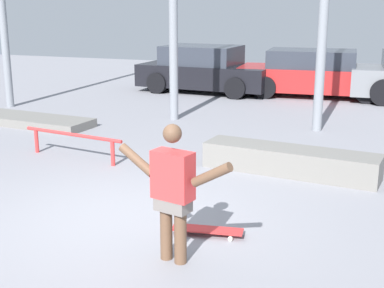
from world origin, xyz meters
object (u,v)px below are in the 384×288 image
object	(u,v)px
grind_rail	(73,139)
parked_car_red	(316,74)
skateboard	(207,230)
skateboarder	(173,189)
manual_pad	(23,120)
grind_box	(290,161)
parked_car_black	(205,70)

from	to	relation	value
grind_rail	parked_car_red	size ratio (longest dim) A/B	0.45
parked_car_red	skateboard	bearing A→B (deg)	-92.86
skateboarder	manual_pad	world-z (taller)	skateboarder
skateboarder	grind_box	world-z (taller)	skateboarder
grind_rail	parked_car_red	distance (m)	8.70
skateboarder	skateboard	distance (m)	1.05
skateboard	manual_pad	size ratio (longest dim) A/B	0.26
parked_car_red	manual_pad	bearing A→B (deg)	-136.71
manual_pad	grind_rail	world-z (taller)	grind_rail
grind_box	manual_pad	xyz separation A→B (m)	(-6.30, 1.58, -0.11)
skateboard	grind_rail	distance (m)	3.92
skateboarder	parked_car_black	world-z (taller)	skateboarder
grind_box	parked_car_red	distance (m)	7.70
skateboard	parked_car_red	xyz separation A→B (m)	(-0.16, 10.36, 0.59)
skateboard	grind_rail	xyz separation A→B (m)	(-3.22, 2.22, 0.29)
skateboard	grind_rail	bearing A→B (deg)	136.43
grind_rail	parked_car_black	xyz separation A→B (m)	(-0.23, 7.81, 0.32)
grind_rail	skateboarder	bearing A→B (deg)	-43.75
grind_rail	skateboard	bearing A→B (deg)	-34.66
skateboard	parked_car_red	bearing A→B (deg)	81.95
skateboard	manual_pad	bearing A→B (deg)	134.81
skateboard	parked_car_red	world-z (taller)	parked_car_red
skateboard	parked_car_black	bearing A→B (deg)	100.06
skateboarder	grind_rail	bearing A→B (deg)	149.35
manual_pad	grind_rail	xyz separation A→B (m)	(2.61, -2.05, 0.26)
grind_box	parked_car_red	world-z (taller)	parked_car_red
skateboard	parked_car_red	size ratio (longest dim) A/B	0.19
grind_box	grind_rail	size ratio (longest dim) A/B	1.34
grind_rail	grind_box	bearing A→B (deg)	7.35
skateboarder	skateboard	bearing A→B (deg)	92.93
skateboard	grind_box	world-z (taller)	grind_box
manual_pad	parked_car_black	size ratio (longest dim) A/B	0.81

